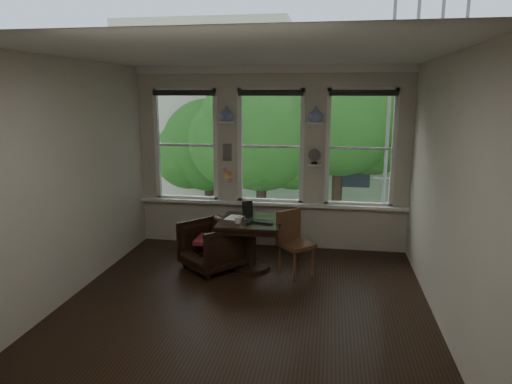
% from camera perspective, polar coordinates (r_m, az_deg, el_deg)
% --- Properties ---
extents(ground, '(4.50, 4.50, 0.00)m').
position_cam_1_polar(ground, '(5.91, -1.18, -13.49)').
color(ground, black).
rests_on(ground, ground).
extents(ceiling, '(4.50, 4.50, 0.00)m').
position_cam_1_polar(ceiling, '(5.34, -1.33, 16.90)').
color(ceiling, silver).
rests_on(ceiling, ground).
extents(wall_back, '(4.50, 0.00, 4.50)m').
position_cam_1_polar(wall_back, '(7.62, 1.87, 4.21)').
color(wall_back, '#BBAD9F').
rests_on(wall_back, ground).
extents(wall_front, '(4.50, 0.00, 4.50)m').
position_cam_1_polar(wall_front, '(3.32, -8.46, -6.69)').
color(wall_front, '#BBAD9F').
rests_on(wall_front, ground).
extents(wall_left, '(0.00, 4.50, 4.50)m').
position_cam_1_polar(wall_left, '(6.24, -22.01, 1.51)').
color(wall_left, '#BBAD9F').
rests_on(wall_left, ground).
extents(wall_right, '(0.00, 4.50, 4.50)m').
position_cam_1_polar(wall_right, '(5.49, 22.52, 0.09)').
color(wall_right, '#BBAD9F').
rests_on(wall_right, ground).
extents(window_left, '(1.10, 0.12, 1.90)m').
position_cam_1_polar(window_left, '(7.91, -8.64, 5.83)').
color(window_left, white).
rests_on(window_left, ground).
extents(window_center, '(1.10, 0.12, 1.90)m').
position_cam_1_polar(window_center, '(7.59, 1.88, 5.70)').
color(window_center, white).
rests_on(window_center, ground).
extents(window_right, '(1.10, 0.12, 1.90)m').
position_cam_1_polar(window_right, '(7.55, 12.91, 5.35)').
color(window_right, white).
rests_on(window_right, ground).
extents(shelf_left, '(0.26, 0.16, 0.03)m').
position_cam_1_polar(shelf_left, '(7.59, -3.70, 8.71)').
color(shelf_left, white).
rests_on(shelf_left, ground).
extents(shelf_right, '(0.26, 0.16, 0.03)m').
position_cam_1_polar(shelf_right, '(7.40, 7.43, 8.54)').
color(shelf_right, white).
rests_on(shelf_right, ground).
extents(intercom, '(0.14, 0.06, 0.28)m').
position_cam_1_polar(intercom, '(7.67, -3.60, 4.99)').
color(intercom, '#59544F').
rests_on(intercom, ground).
extents(sticky_notes, '(0.16, 0.01, 0.24)m').
position_cam_1_polar(sticky_notes, '(7.72, -3.55, 2.42)').
color(sticky_notes, pink).
rests_on(sticky_notes, ground).
extents(desk_fan, '(0.20, 0.20, 0.24)m').
position_cam_1_polar(desk_fan, '(7.44, 7.31, 4.15)').
color(desk_fan, '#59544F').
rests_on(desk_fan, ground).
extents(vase_left, '(0.24, 0.24, 0.25)m').
position_cam_1_polar(vase_left, '(7.58, -3.71, 9.76)').
color(vase_left, silver).
rests_on(vase_left, shelf_left).
extents(vase_right, '(0.24, 0.24, 0.25)m').
position_cam_1_polar(vase_right, '(7.39, 7.46, 9.62)').
color(vase_right, silver).
rests_on(vase_right, shelf_right).
extents(table, '(0.90, 0.90, 0.75)m').
position_cam_1_polar(table, '(6.79, -0.59, -6.57)').
color(table, black).
rests_on(table, ground).
extents(armchair_left, '(1.10, 1.10, 0.72)m').
position_cam_1_polar(armchair_left, '(6.82, -5.54, -6.68)').
color(armchair_left, black).
rests_on(armchair_left, ground).
extents(cushion_red, '(0.45, 0.45, 0.06)m').
position_cam_1_polar(cushion_red, '(6.79, -5.56, -5.96)').
color(cushion_red, maroon).
rests_on(cushion_red, armchair_left).
extents(side_chair_right, '(0.59, 0.59, 0.92)m').
position_cam_1_polar(side_chair_right, '(6.56, 5.08, -6.53)').
color(side_chair_right, '#452A18').
rests_on(side_chair_right, ground).
extents(laptop, '(0.39, 0.31, 0.03)m').
position_cam_1_polar(laptop, '(6.51, 0.53, -3.82)').
color(laptop, black).
rests_on(laptop, table).
extents(mug, '(0.11, 0.11, 0.10)m').
position_cam_1_polar(mug, '(6.51, -2.30, -3.51)').
color(mug, white).
rests_on(mug, table).
extents(drinking_glass, '(0.13, 0.13, 0.10)m').
position_cam_1_polar(drinking_glass, '(6.47, -0.93, -3.58)').
color(drinking_glass, white).
rests_on(drinking_glass, table).
extents(tablet, '(0.18, 0.12, 0.22)m').
position_cam_1_polar(tablet, '(6.91, -1.07, -2.05)').
color(tablet, black).
rests_on(tablet, table).
extents(papers, '(0.27, 0.34, 0.00)m').
position_cam_1_polar(papers, '(6.81, -2.73, -3.21)').
color(papers, silver).
rests_on(papers, table).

